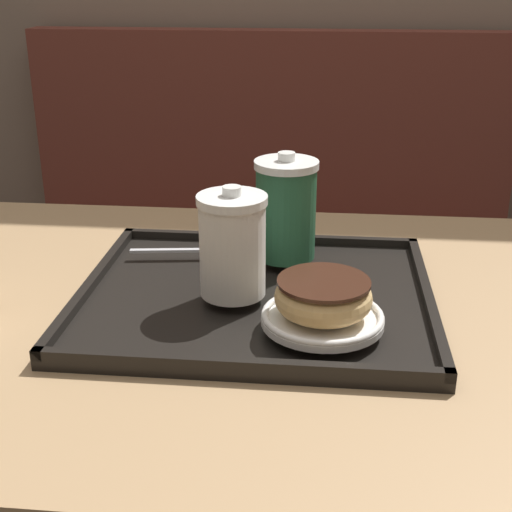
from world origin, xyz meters
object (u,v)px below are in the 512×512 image
Objects in this scene: coffee_cup_rear at (286,209)px; spoon at (212,248)px; coffee_cup_front at (232,245)px; donut_chocolate_glazed at (323,296)px.

coffee_cup_rear is 0.93× the size of spoon.
coffee_cup_rear is (0.06, 0.13, 0.01)m from coffee_cup_front.
coffee_cup_rear is at bearing -11.26° from spoon.
coffee_cup_rear is at bearing 105.63° from donut_chocolate_glazed.
coffee_cup_front is 0.93× the size of coffee_cup_rear.
coffee_cup_rear is at bearing 66.07° from coffee_cup_front.
spoon is (-0.16, 0.20, -0.03)m from donut_chocolate_glazed.
donut_chocolate_glazed reaches higher than spoon.
donut_chocolate_glazed is 0.69× the size of spoon.
coffee_cup_front is 0.13m from donut_chocolate_glazed.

